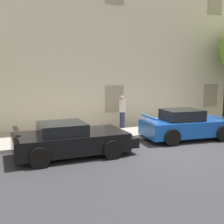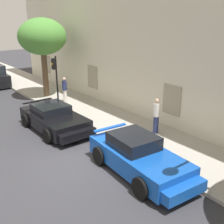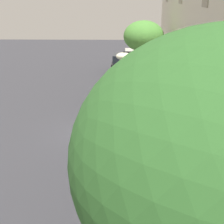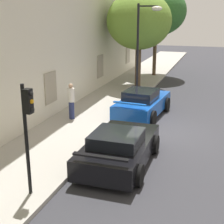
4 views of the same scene
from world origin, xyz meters
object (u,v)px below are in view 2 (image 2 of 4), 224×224
Objects in this scene: sportscar_yellow_flank at (141,158)px; traffic_light at (55,73)px; sportscar_red_lead at (56,119)px; pedestrian_admiring at (156,115)px; pedestrian_strolling at (65,89)px; tree_midblock at (42,37)px.

sportscar_yellow_flank is 8.97m from traffic_light.
pedestrian_admiring reaches higher than sportscar_red_lead.
traffic_light is at bearing -53.59° from pedestrian_strolling.
sportscar_yellow_flank reaches higher than sportscar_red_lead.
pedestrian_admiring reaches higher than sportscar_yellow_flank.
traffic_light is at bearing 150.94° from sportscar_red_lead.
sportscar_yellow_flank is at bearing -55.37° from pedestrian_admiring.
pedestrian_admiring is 7.39m from pedestrian_strolling.
traffic_light is at bearing 172.26° from sportscar_yellow_flank.
pedestrian_strolling is at bearing 8.60° from tree_midblock.
sportscar_red_lead is at bearing -29.06° from traffic_light.
sportscar_red_lead is 3.86m from traffic_light.
sportscar_yellow_flank is at bearing -9.00° from tree_midblock.
sportscar_red_lead is at bearing -35.28° from pedestrian_strolling.
pedestrian_strolling is at bearing 167.19° from sportscar_yellow_flank.
pedestrian_strolling reaches higher than sportscar_yellow_flank.
pedestrian_admiring is at bearing 44.52° from sportscar_red_lead.
tree_midblock is 3.85m from pedestrian_strolling.
sportscar_yellow_flank is at bearing 4.95° from sportscar_red_lead.
sportscar_red_lead is at bearing -135.48° from pedestrian_admiring.
pedestrian_admiring is (9.43, 1.22, -3.17)m from tree_midblock.
pedestrian_admiring is 1.06× the size of pedestrian_strolling.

